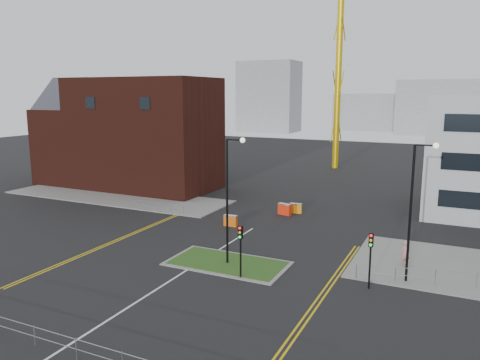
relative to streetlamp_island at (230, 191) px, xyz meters
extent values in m
plane|color=black|center=(-2.22, -8.00, -5.41)|extent=(200.00, 200.00, 0.00)
cube|color=slate|center=(-22.22, 14.00, -5.35)|extent=(28.00, 8.00, 0.12)
cube|color=slate|center=(-0.22, 0.00, -5.37)|extent=(8.60, 4.60, 0.08)
cube|color=#214717|center=(-0.22, 0.00, -5.35)|extent=(8.00, 4.00, 0.12)
cube|color=#401710|center=(-22.22, 20.00, 1.59)|extent=(18.00, 10.00, 14.00)
cube|color=black|center=(-26.22, 14.98, 5.59)|extent=(1.40, 0.10, 1.40)
cube|color=black|center=(-18.22, 14.98, 5.59)|extent=(1.40, 0.10, 1.40)
cube|color=#401710|center=(-34.22, 20.00, -0.41)|extent=(6.00, 10.00, 10.00)
cube|color=#2D3038|center=(-34.22, 20.00, 4.59)|extent=(6.40, 8.49, 8.49)
cylinder|color=yellow|center=(-4.22, 47.00, 11.80)|extent=(1.00, 1.00, 34.42)
cylinder|color=black|center=(-0.22, 0.00, -0.91)|extent=(0.16, 0.16, 9.00)
cylinder|color=black|center=(0.38, 0.00, 3.59)|extent=(1.20, 0.10, 0.10)
sphere|color=silver|center=(0.98, 0.00, 3.59)|extent=(0.36, 0.36, 0.36)
cylinder|color=black|center=(11.78, 2.00, -0.91)|extent=(0.16, 0.16, 9.00)
cylinder|color=black|center=(12.38, 2.00, 3.59)|extent=(1.20, 0.10, 0.10)
sphere|color=silver|center=(12.98, 2.00, 3.59)|extent=(0.36, 0.36, 0.36)
cylinder|color=black|center=(1.78, -2.00, -3.91)|extent=(0.12, 0.12, 3.00)
cube|color=black|center=(1.78, -2.00, -2.21)|extent=(0.28, 0.22, 0.90)
sphere|color=red|center=(1.78, -2.13, -1.91)|extent=(0.18, 0.18, 0.18)
sphere|color=orange|center=(1.78, -2.13, -2.21)|extent=(0.18, 0.18, 0.18)
sphere|color=#0CCC33|center=(1.78, -2.13, -2.51)|extent=(0.18, 0.18, 0.18)
cylinder|color=black|center=(9.78, 0.00, -3.91)|extent=(0.12, 0.12, 3.00)
cube|color=black|center=(9.78, 0.00, -2.21)|extent=(0.28, 0.22, 0.90)
sphere|color=red|center=(9.78, -0.13, -1.91)|extent=(0.18, 0.18, 0.18)
sphere|color=orange|center=(9.78, -0.13, -2.21)|extent=(0.18, 0.18, 0.18)
sphere|color=#0CCC33|center=(9.78, -0.13, -2.51)|extent=(0.18, 0.18, 0.18)
cylinder|color=gray|center=(-2.22, -14.00, -4.36)|extent=(24.00, 0.04, 0.04)
cylinder|color=gray|center=(-2.22, -14.00, -4.86)|extent=(24.00, 0.04, 0.04)
cylinder|color=gray|center=(-13.22, 10.00, -4.36)|extent=(6.00, 0.04, 0.04)
cylinder|color=gray|center=(-13.22, 10.00, -4.86)|extent=(6.00, 0.04, 0.04)
cylinder|color=gray|center=(-16.22, 10.00, -4.86)|extent=(0.05, 0.05, 1.10)
cylinder|color=gray|center=(-10.22, 10.00, -4.86)|extent=(0.05, 0.05, 1.10)
cylinder|color=gray|center=(8.78, 1.00, -4.86)|extent=(0.05, 0.05, 1.10)
cube|color=silver|center=(-2.22, -6.00, -5.41)|extent=(0.15, 30.00, 0.01)
cube|color=gold|center=(-11.22, 2.00, -5.41)|extent=(0.12, 24.00, 0.01)
cube|color=gold|center=(-10.92, 2.00, -5.41)|extent=(0.12, 24.00, 0.01)
cube|color=gold|center=(7.28, -2.00, -5.41)|extent=(0.12, 20.00, 0.01)
cube|color=gold|center=(7.58, -2.00, -5.41)|extent=(0.12, 20.00, 0.01)
cube|color=gray|center=(-42.22, 112.00, 5.59)|extent=(18.00, 12.00, 22.00)
cube|color=gray|center=(7.78, 122.00, 2.59)|extent=(24.00, 12.00, 16.00)
cube|color=gray|center=(-10.22, 132.00, 0.59)|extent=(30.00, 12.00, 12.00)
imported|color=tan|center=(11.39, 4.92, -4.46)|extent=(0.84, 0.75, 1.92)
cube|color=orange|center=(-4.38, 8.82, -4.89)|extent=(1.26, 0.44, 1.04)
cube|color=silver|center=(-4.38, 8.82, -4.42)|extent=(1.26, 0.44, 0.12)
cube|color=orange|center=(-0.49, 16.00, -4.91)|extent=(1.26, 0.58, 1.01)
cube|color=silver|center=(-0.49, 16.00, -4.45)|extent=(1.26, 0.58, 0.12)
cube|color=#F62B0D|center=(-1.29, 14.87, -4.84)|extent=(1.44, 0.79, 1.14)
cube|color=silver|center=(-1.29, 14.87, -4.33)|extent=(1.44, 0.79, 0.14)
camera|label=1|loc=(14.36, -28.53, 6.70)|focal=35.00mm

